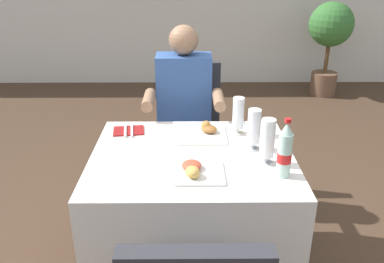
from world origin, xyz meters
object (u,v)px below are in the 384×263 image
object	(u,v)px
beer_glass_left	(267,142)
napkin_cutlery_set	(129,131)
plate_far_diner	(204,132)
beer_glass_middle	(238,116)
potted_plant_corner	(330,35)
main_dining_table	(192,185)
plate_near_camera	(196,171)
beer_glass_right	(254,129)
chair_far_diner_seat	(191,125)
cola_bottle_primary	(285,151)
seated_diner_far	(184,110)

from	to	relation	value
beer_glass_left	napkin_cutlery_set	bearing A→B (deg)	151.76
plate_far_diner	beer_glass_middle	distance (m)	0.21
potted_plant_corner	main_dining_table	bearing A→B (deg)	-118.44
plate_near_camera	napkin_cutlery_set	world-z (taller)	plate_near_camera
plate_near_camera	beer_glass_right	distance (m)	0.40
plate_far_diner	beer_glass_left	size ratio (longest dim) A/B	1.14
chair_far_diner_seat	beer_glass_left	distance (m)	1.03
cola_bottle_primary	plate_far_diner	bearing A→B (deg)	126.91
cola_bottle_primary	napkin_cutlery_set	distance (m)	0.92
beer_glass_middle	beer_glass_right	bearing A→B (deg)	-74.07
seated_diner_far	potted_plant_corner	bearing A→B (deg)	54.29
plate_near_camera	beer_glass_left	distance (m)	0.37
main_dining_table	beer_glass_middle	size ratio (longest dim) A/B	4.81
napkin_cutlery_set	potted_plant_corner	bearing A→B (deg)	54.26
plate_far_diner	napkin_cutlery_set	xyz separation A→B (m)	(-0.43, 0.05, -0.01)
beer_glass_left	beer_glass_middle	distance (m)	0.36
cola_bottle_primary	napkin_cutlery_set	size ratio (longest dim) A/B	1.43
plate_near_camera	beer_glass_middle	world-z (taller)	beer_glass_middle
beer_glass_right	napkin_cutlery_set	size ratio (longest dim) A/B	1.11
plate_far_diner	potted_plant_corner	size ratio (longest dim) A/B	0.22
cola_bottle_primary	potted_plant_corner	world-z (taller)	potted_plant_corner
chair_far_diner_seat	plate_near_camera	size ratio (longest dim) A/B	4.36
seated_diner_far	main_dining_table	bearing A→B (deg)	-86.20
beer_glass_left	napkin_cutlery_set	distance (m)	0.81
napkin_cutlery_set	beer_glass_left	bearing A→B (deg)	-28.24
beer_glass_middle	beer_glass_right	size ratio (longest dim) A/B	0.97
plate_near_camera	seated_diner_far	bearing A→B (deg)	93.91
cola_bottle_primary	napkin_cutlery_set	bearing A→B (deg)	146.74
main_dining_table	chair_far_diner_seat	world-z (taller)	chair_far_diner_seat
napkin_cutlery_set	seated_diner_far	bearing A→B (deg)	54.09
plate_far_diner	seated_diner_far	bearing A→B (deg)	103.77
plate_near_camera	beer_glass_left	size ratio (longest dim) A/B	0.99
chair_far_diner_seat	cola_bottle_primary	xyz separation A→B (m)	(0.41, -1.04, 0.31)
plate_far_diner	plate_near_camera	bearing A→B (deg)	-97.25
main_dining_table	chair_far_diner_seat	xyz separation A→B (m)	(0.00, 0.82, -0.01)
chair_far_diner_seat	seated_diner_far	bearing A→B (deg)	-113.49
plate_near_camera	napkin_cutlery_set	distance (m)	0.61
chair_far_diner_seat	seated_diner_far	xyz separation A→B (m)	(-0.05, -0.11, 0.16)
chair_far_diner_seat	plate_far_diner	bearing A→B (deg)	-83.21
seated_diner_far	potted_plant_corner	xyz separation A→B (m)	(1.76, 2.44, 0.05)
main_dining_table	napkin_cutlery_set	size ratio (longest dim) A/B	5.18
seated_diner_far	plate_far_diner	distance (m)	0.50
main_dining_table	cola_bottle_primary	bearing A→B (deg)	-27.85
beer_glass_right	potted_plant_corner	distance (m)	3.40
seated_diner_far	cola_bottle_primary	size ratio (longest dim) A/B	4.54
plate_near_camera	potted_plant_corner	world-z (taller)	potted_plant_corner
plate_far_diner	cola_bottle_primary	xyz separation A→B (m)	(0.34, -0.45, 0.11)
plate_far_diner	beer_glass_right	bearing A→B (deg)	-36.10
seated_diner_far	beer_glass_left	size ratio (longest dim) A/B	5.59
main_dining_table	beer_glass_left	world-z (taller)	beer_glass_left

